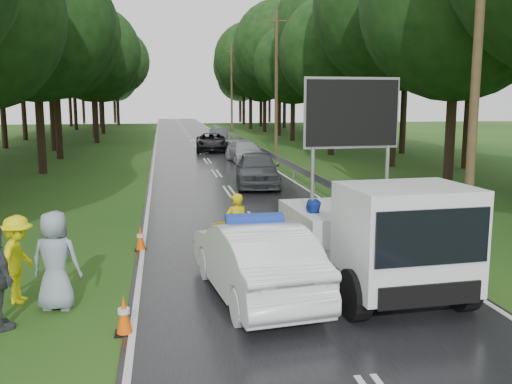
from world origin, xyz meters
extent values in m
plane|color=#184513|center=(0.00, 0.00, 0.00)|extent=(160.00, 160.00, 0.00)
cube|color=black|center=(0.00, 30.00, 0.01)|extent=(7.00, 140.00, 0.02)
cylinder|color=gray|center=(3.70, 0.00, 0.35)|extent=(0.12, 0.12, 0.70)
cube|color=gray|center=(3.70, 30.00, 0.55)|extent=(0.05, 60.00, 0.30)
cylinder|color=#42351F|center=(5.20, 2.00, 5.00)|extent=(0.24, 0.24, 10.00)
cylinder|color=#42351F|center=(5.20, 28.00, 5.00)|extent=(0.24, 0.24, 10.00)
cube|color=#42351F|center=(5.20, 28.00, 9.20)|extent=(1.40, 0.08, 0.08)
cylinder|color=#42351F|center=(5.20, 54.00, 5.00)|extent=(0.24, 0.24, 10.00)
cube|color=#42351F|center=(5.20, 54.00, 9.20)|extent=(1.40, 0.08, 0.08)
imported|color=white|center=(-1.02, -0.97, 0.76)|extent=(2.22, 4.80, 1.52)
cube|color=#1938A5|center=(-1.02, -0.97, 1.60)|extent=(1.18, 0.47, 0.15)
cube|color=gray|center=(1.46, -0.14, 0.62)|extent=(2.56, 4.87, 0.28)
cube|color=white|center=(1.39, 0.98, 1.07)|extent=(2.54, 2.85, 0.62)
cube|color=white|center=(1.60, -2.16, 1.41)|extent=(2.37, 1.95, 1.91)
cube|color=black|center=(1.66, -3.09, 1.63)|extent=(2.08, 0.18, 0.96)
cube|color=black|center=(1.42, 0.53, 3.60)|extent=(2.14, 0.28, 1.46)
cylinder|color=black|center=(0.55, -2.46, 0.47)|extent=(0.38, 0.96, 0.95)
cylinder|color=black|center=(2.68, -2.32, 0.47)|extent=(0.38, 0.96, 0.95)
cylinder|color=black|center=(0.30, 1.13, 0.47)|extent=(0.38, 0.96, 0.95)
cylinder|color=black|center=(2.44, 1.28, 0.47)|extent=(0.38, 0.96, 0.95)
cube|color=yellow|center=(-1.63, 1.14, 0.50)|extent=(0.08, 0.08, 0.99)
cube|color=yellow|center=(-1.18, 1.34, 0.50)|extent=(0.08, 0.08, 0.99)
cube|color=yellow|center=(0.18, 1.93, 0.50)|extent=(0.08, 0.08, 0.99)
cube|color=yellow|center=(0.64, 2.13, 0.50)|extent=(0.08, 0.08, 0.99)
cube|color=#F2CC00|center=(-0.50, 1.63, 0.94)|extent=(2.38, 1.08, 0.25)
imported|color=#D8BE0B|center=(-1.01, 2.00, 0.81)|extent=(0.67, 0.52, 1.61)
imported|color=#1B3BB5|center=(0.60, 0.50, 0.85)|extent=(1.04, 1.01, 1.69)
imported|color=#FFF70D|center=(-5.58, -0.52, 0.86)|extent=(0.76, 1.18, 1.72)
imported|color=#8B98A7|center=(-4.79, -1.03, 0.94)|extent=(1.04, 0.80, 1.89)
imported|color=#383B3F|center=(1.39, 13.22, 0.80)|extent=(2.38, 4.85, 1.59)
imported|color=#989BA0|center=(2.26, 23.19, 0.65)|extent=(2.22, 4.65, 1.31)
imported|color=black|center=(0.84, 30.78, 0.69)|extent=(2.56, 5.05, 1.37)
imported|color=#3A3D41|center=(1.95, 36.78, 0.70)|extent=(2.04, 4.40, 1.40)
cube|color=black|center=(-3.48, -2.42, 0.01)|extent=(0.32, 0.32, 0.03)
cone|color=#FF5508|center=(-3.48, -2.42, 0.35)|extent=(0.27, 0.27, 0.67)
cube|color=black|center=(0.29, 1.33, 0.01)|extent=(0.32, 0.32, 0.03)
cone|color=#FF5508|center=(0.29, 1.33, 0.35)|extent=(0.27, 0.27, 0.67)
cube|color=black|center=(0.61, 2.50, 0.02)|extent=(0.37, 0.37, 0.03)
cone|color=#FF5508|center=(0.61, 2.50, 0.40)|extent=(0.30, 0.30, 0.76)
cube|color=black|center=(-3.40, 3.00, 0.01)|extent=(0.31, 0.31, 0.03)
cone|color=#FF5508|center=(-3.40, 3.00, 0.33)|extent=(0.25, 0.25, 0.63)
cube|color=black|center=(3.50, 2.88, 0.02)|extent=(0.36, 0.36, 0.03)
cone|color=#FF5508|center=(3.50, 2.88, 0.39)|extent=(0.30, 0.30, 0.74)
camera|label=1|loc=(-2.76, -11.75, 3.93)|focal=40.00mm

